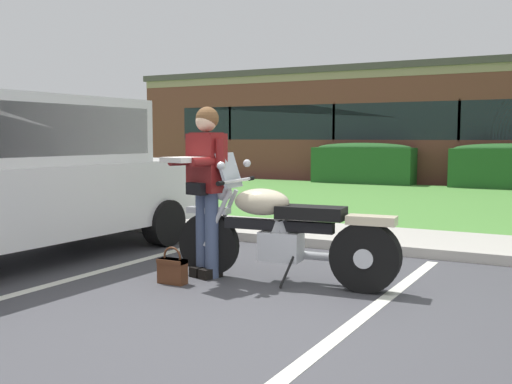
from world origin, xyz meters
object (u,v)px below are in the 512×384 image
Objects in this scene: motorcycle at (291,233)px; handbag at (172,269)px; hedge_left at (363,163)px; parked_suv_adjacent at (17,176)px; brick_building at (483,126)px; rider_person at (205,177)px; hedge_center_left at (507,166)px.

motorcycle reaches higher than handbag.
parked_suv_adjacent is at bearing -92.05° from hedge_left.
handbag is at bearing -92.33° from brick_building.
hedge_left reaches higher than handbag.
brick_building is (0.75, 18.53, 1.66)m from handbag.
parked_suv_adjacent is at bearing -99.27° from brick_building.
rider_person is (-0.87, -0.14, 0.52)m from motorcycle.
parked_suv_adjacent reaches higher than hedge_center_left.
motorcycle is at bearing -89.18° from brick_building.
rider_person is 0.08× the size of brick_building.
motorcycle is at bearing -76.26° from hedge_left.
rider_person is 0.34× the size of parked_suv_adjacent.
parked_suv_adjacent is 11.98m from hedge_left.
handbag is at bearing -99.76° from hedge_center_left.
hedge_left is 7.02m from brick_building.
handbag is at bearing -152.86° from motorcycle.
motorcycle is 0.76× the size of hedge_left.
motorcycle is 1.19m from handbag.
hedge_left is (0.43, 11.97, -0.30)m from parked_suv_adjacent.
hedge_center_left is (2.08, 12.10, 0.51)m from handbag.
rider_person reaches higher than handbag.
hedge_center_left is at bearing 70.12° from parked_suv_adjacent.
rider_person is 11.89m from hedge_left.
hedge_center_left reaches higher than handbag.
handbag is 18.62m from brick_building.
motorcycle is 18.06m from brick_building.
rider_person is at bearing -91.94° from brick_building.
rider_person is 0.95m from handbag.
rider_person is at bearing -99.41° from hedge_center_left.
parked_suv_adjacent reaches higher than motorcycle.
motorcycle is 0.10× the size of brick_building.
brick_building is (2.57, 6.42, 1.16)m from hedge_left.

